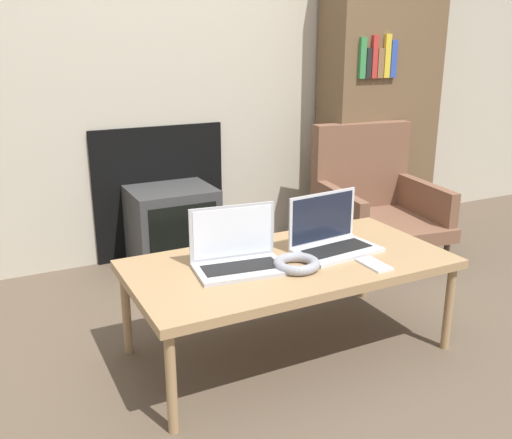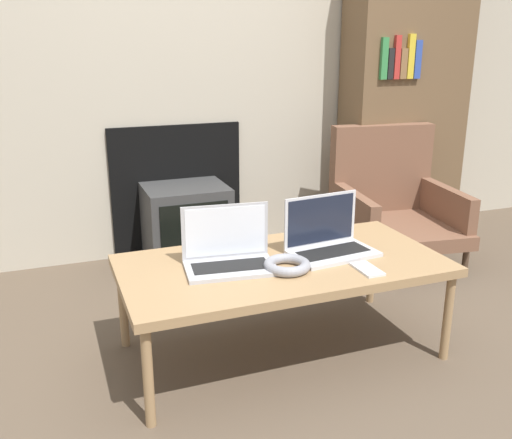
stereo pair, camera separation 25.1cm
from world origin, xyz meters
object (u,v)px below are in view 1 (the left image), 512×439
object	(u,v)px
laptop_right	(331,237)
tv	(173,227)
headphones	(297,264)
armchair	(372,196)
laptop_left	(237,254)
phone	(374,264)

from	to	relation	value
laptop_right	tv	distance (m)	1.17
headphones	armchair	size ratio (longest dim) A/B	0.24
laptop_left	laptop_right	xyz separation A→B (m)	(0.43, 0.00, 0.00)
laptop_right	armchair	size ratio (longest dim) A/B	0.48
headphones	phone	world-z (taller)	headphones
armchair	tv	bearing A→B (deg)	174.11
phone	armchair	world-z (taller)	armchair
headphones	phone	bearing A→B (deg)	-21.10
laptop_right	headphones	distance (m)	0.27
laptop_right	armchair	world-z (taller)	armchair
tv	armchair	size ratio (longest dim) A/B	0.61
laptop_right	phone	size ratio (longest dim) A/B	2.48
headphones	tv	distance (m)	1.23
laptop_right	phone	world-z (taller)	laptop_right
headphones	tv	world-z (taller)	tv
laptop_left	headphones	distance (m)	0.23
laptop_left	headphones	bearing A→B (deg)	-23.56
headphones	armchair	xyz separation A→B (m)	(1.09, 0.92, -0.09)
phone	tv	distance (m)	1.39
laptop_left	phone	bearing A→B (deg)	-18.11
headphones	laptop_left	bearing A→B (deg)	149.41
laptop_right	headphones	world-z (taller)	laptop_right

